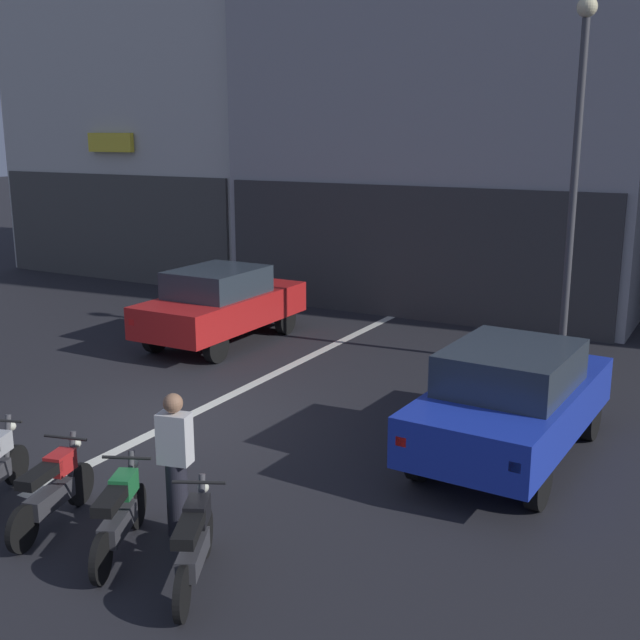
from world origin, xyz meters
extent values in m
plane|color=#232328|center=(0.00, 0.00, 0.00)|extent=(120.00, 120.00, 0.00)
cube|color=silver|center=(0.00, 6.00, 0.00)|extent=(0.20, 18.00, 0.01)
cube|color=silver|center=(-9.51, 12.93, 6.60)|extent=(8.99, 8.42, 13.19)
cube|color=#454543|center=(-9.51, 8.67, 1.60)|extent=(8.63, 0.10, 3.20)
cube|color=yellow|center=(-9.28, 8.60, 4.13)|extent=(1.65, 0.16, 0.55)
cube|color=#9E9EA3|center=(0.29, 12.93, 7.56)|extent=(10.26, 9.19, 15.12)
cube|color=#373739|center=(0.29, 8.28, 1.60)|extent=(9.85, 0.10, 3.20)
cylinder|color=black|center=(-2.96, 5.54, 0.32)|extent=(0.18, 0.64, 0.64)
cylinder|color=black|center=(-1.41, 5.55, 0.32)|extent=(0.18, 0.64, 0.64)
cylinder|color=black|center=(-2.96, 2.94, 0.32)|extent=(0.18, 0.64, 0.64)
cylinder|color=black|center=(-1.41, 2.95, 0.32)|extent=(0.18, 0.64, 0.64)
cube|color=red|center=(-2.18, 4.25, 0.75)|extent=(1.77, 4.10, 0.66)
cube|color=#2D3842|center=(-2.18, 4.10, 1.36)|extent=(1.55, 1.97, 0.56)
cube|color=red|center=(-2.88, 2.22, 0.80)|extent=(0.14, 0.06, 0.12)
cube|color=red|center=(-1.48, 2.23, 0.80)|extent=(0.14, 0.06, 0.12)
cylinder|color=black|center=(4.25, 2.51, 0.32)|extent=(0.21, 0.65, 0.64)
cylinder|color=black|center=(5.80, 2.44, 0.32)|extent=(0.21, 0.65, 0.64)
cylinder|color=black|center=(4.14, -0.09, 0.32)|extent=(0.21, 0.65, 0.64)
cylinder|color=black|center=(5.68, -0.16, 0.32)|extent=(0.21, 0.65, 0.64)
cube|color=#1E38BF|center=(4.97, 1.17, 0.75)|extent=(1.94, 4.18, 0.66)
cube|color=#2D3842|center=(4.96, 1.02, 1.36)|extent=(1.64, 2.04, 0.56)
cube|color=red|center=(4.17, -0.81, 0.80)|extent=(0.14, 0.07, 0.12)
cube|color=red|center=(5.58, -0.88, 0.80)|extent=(0.14, 0.07, 0.12)
cylinder|color=#47474C|center=(4.61, 5.91, 3.19)|extent=(0.14, 0.14, 6.37)
sphere|color=beige|center=(4.61, 5.91, 6.55)|extent=(0.36, 0.36, 0.36)
cylinder|color=black|center=(-0.36, -2.76, 0.26)|extent=(0.24, 0.51, 0.52)
cylinder|color=#4C4C51|center=(-0.31, -2.90, 0.63)|extent=(0.15, 0.25, 0.70)
cylinder|color=black|center=(-0.28, -2.97, 0.95)|extent=(0.53, 0.22, 0.04)
sphere|color=silver|center=(-0.36, -2.78, 0.80)|extent=(0.12, 0.12, 0.12)
cylinder|color=black|center=(0.78, -2.77, 0.26)|extent=(0.20, 0.52, 0.52)
cylinder|color=black|center=(1.07, -3.88, 0.26)|extent=(0.20, 0.52, 0.52)
cube|color=#38383D|center=(0.94, -3.37, 0.37)|extent=(0.38, 0.76, 0.22)
cube|color=black|center=(0.97, -3.52, 0.72)|extent=(0.36, 0.64, 0.12)
cube|color=red|center=(0.87, -3.12, 0.70)|extent=(0.30, 0.40, 0.24)
cylinder|color=#4C4C51|center=(0.82, -2.91, 0.63)|extent=(0.13, 0.25, 0.70)
cylinder|color=black|center=(0.84, -2.99, 0.95)|extent=(0.54, 0.17, 0.04)
sphere|color=silver|center=(0.79, -2.79, 0.80)|extent=(0.12, 0.12, 0.12)
cylinder|color=black|center=(1.78, -2.87, 0.26)|extent=(0.28, 0.50, 0.52)
cylinder|color=black|center=(2.25, -3.92, 0.26)|extent=(0.28, 0.50, 0.52)
cube|color=#38383D|center=(2.03, -3.44, 0.37)|extent=(0.49, 0.75, 0.22)
cube|color=black|center=(2.10, -3.58, 0.72)|extent=(0.45, 0.64, 0.12)
cube|color=#1E7238|center=(1.93, -3.20, 0.70)|extent=(0.35, 0.42, 0.24)
cylinder|color=#4C4C51|center=(1.84, -3.00, 0.63)|extent=(0.16, 0.25, 0.70)
cylinder|color=black|center=(1.87, -3.08, 0.95)|extent=(0.52, 0.26, 0.04)
sphere|color=silver|center=(1.79, -2.89, 0.80)|extent=(0.12, 0.12, 0.12)
cylinder|color=black|center=(2.85, -2.98, 0.26)|extent=(0.29, 0.50, 0.52)
cylinder|color=black|center=(3.36, -4.01, 0.26)|extent=(0.29, 0.50, 0.52)
cube|color=#38383D|center=(3.13, -3.54, 0.37)|extent=(0.51, 0.75, 0.22)
cube|color=black|center=(3.20, -3.68, 0.72)|extent=(0.46, 0.64, 0.12)
cube|color=black|center=(3.01, -3.31, 0.70)|extent=(0.36, 0.42, 0.24)
cylinder|color=#4C4C51|center=(2.91, -3.12, 0.63)|extent=(0.17, 0.24, 0.70)
cylinder|color=black|center=(2.95, -3.19, 0.95)|extent=(0.51, 0.28, 0.04)
sphere|color=silver|center=(2.86, -3.00, 0.80)|extent=(0.12, 0.12, 0.12)
cylinder|color=#23232D|center=(2.29, -2.76, 0.43)|extent=(0.24, 0.24, 0.86)
cube|color=silver|center=(2.29, -2.76, 1.15)|extent=(0.40, 0.29, 0.58)
sphere|color=#9E7051|center=(2.29, -2.76, 1.56)|extent=(0.22, 0.22, 0.22)
camera|label=1|loc=(7.64, -9.05, 4.44)|focal=44.09mm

